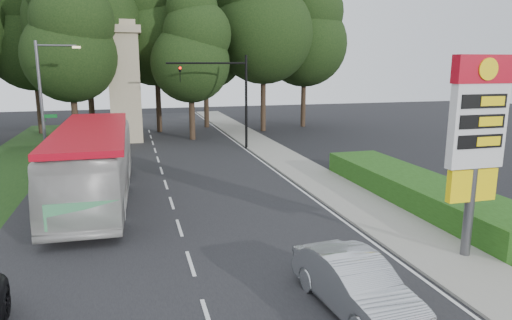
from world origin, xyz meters
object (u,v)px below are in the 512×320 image
object	(u,v)px
gas_station_pylon	(477,130)
transit_bus	(94,164)
monument	(125,81)
streetlight_signs	(44,97)
traffic_signal_mast	(229,89)
sedan_silver	(355,284)

from	to	relation	value
gas_station_pylon	transit_bus	world-z (taller)	gas_station_pylon
gas_station_pylon	monument	distance (m)	30.17
monument	streetlight_signs	bearing A→B (deg)	-121.97
traffic_signal_mast	streetlight_signs	distance (m)	12.83
traffic_signal_mast	sedan_silver	bearing A→B (deg)	-94.19
streetlight_signs	gas_station_pylon	bearing A→B (deg)	-51.04
traffic_signal_mast	streetlight_signs	xyz separation A→B (m)	(-12.67, -1.99, -0.23)
monument	sedan_silver	distance (m)	30.98
traffic_signal_mast	sedan_silver	size ratio (longest dim) A/B	1.56
monument	traffic_signal_mast	bearing A→B (deg)	-38.00
monument	transit_bus	bearing A→B (deg)	-94.91
gas_station_pylon	traffic_signal_mast	distance (m)	22.29
monument	transit_bus	xyz separation A→B (m)	(-1.50, -17.46, -3.31)
sedan_silver	transit_bus	bearing A→B (deg)	114.58
gas_station_pylon	traffic_signal_mast	size ratio (longest dim) A/B	0.95
transit_bus	monument	bearing A→B (deg)	86.87
transit_bus	traffic_signal_mast	bearing A→B (deg)	53.08
streetlight_signs	monument	size ratio (longest dim) A/B	0.80
monument	transit_bus	world-z (taller)	monument
monument	transit_bus	size ratio (longest dim) A/B	0.78
monument	sedan_silver	xyz separation A→B (m)	(5.92, -30.10, -4.34)
traffic_signal_mast	streetlight_signs	world-z (taller)	streetlight_signs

